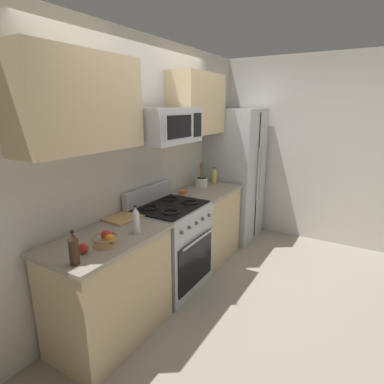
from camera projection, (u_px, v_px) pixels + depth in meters
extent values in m
plane|color=gray|center=(222.00, 302.00, 3.17)|extent=(16.00, 16.00, 0.00)
cube|color=beige|center=(140.00, 166.00, 3.30)|extent=(8.00, 0.10, 2.60)
cube|color=tan|center=(110.00, 290.00, 2.60)|extent=(0.99, 0.57, 0.88)
cube|color=gray|center=(106.00, 239.00, 2.48)|extent=(1.03, 0.61, 0.03)
cube|color=#B2B5BA|center=(171.00, 247.00, 3.34)|extent=(0.76, 0.61, 0.91)
cube|color=black|center=(196.00, 262.00, 3.22)|extent=(0.67, 0.01, 0.51)
cylinder|color=#B2B5BA|center=(198.00, 240.00, 3.14)|extent=(0.57, 0.02, 0.02)
cube|color=black|center=(170.00, 206.00, 3.22)|extent=(0.73, 0.55, 0.02)
cube|color=#B2B5BA|center=(149.00, 195.00, 3.33)|extent=(0.76, 0.06, 0.18)
torus|color=black|center=(170.00, 212.00, 3.00)|extent=(0.17, 0.17, 0.02)
torus|color=black|center=(190.00, 202.00, 3.31)|extent=(0.17, 0.17, 0.02)
torus|color=black|center=(149.00, 208.00, 3.13)|extent=(0.17, 0.17, 0.02)
torus|color=black|center=(170.00, 199.00, 3.43)|extent=(0.17, 0.17, 0.02)
cylinder|color=#4C4C51|center=(182.00, 233.00, 2.87)|extent=(0.04, 0.02, 0.04)
cylinder|color=#4C4C51|center=(190.00, 228.00, 2.99)|extent=(0.04, 0.02, 0.04)
cylinder|color=#4C4C51|center=(197.00, 223.00, 3.10)|extent=(0.04, 0.02, 0.04)
cylinder|color=#4C4C51|center=(203.00, 219.00, 3.21)|extent=(0.04, 0.02, 0.04)
cylinder|color=#4C4C51|center=(209.00, 215.00, 3.33)|extent=(0.04, 0.02, 0.04)
cube|color=tan|center=(207.00, 224.00, 4.03)|extent=(0.83, 0.57, 0.88)
cube|color=gray|center=(207.00, 190.00, 3.91)|extent=(0.87, 0.61, 0.03)
cube|color=#B2B5BA|center=(235.00, 175.00, 4.60)|extent=(0.78, 0.68, 1.88)
cube|color=black|center=(257.00, 177.00, 4.43)|extent=(0.01, 0.01, 1.79)
cylinder|color=#B2B5BA|center=(258.00, 175.00, 4.36)|extent=(0.02, 0.02, 0.75)
cylinder|color=#B2B5BA|center=(260.00, 174.00, 4.45)|extent=(0.02, 0.02, 0.75)
cube|color=beige|center=(286.00, 149.00, 4.62)|extent=(0.10, 8.00, 2.60)
cube|color=#B2B5BA|center=(166.00, 126.00, 3.02)|extent=(0.73, 0.40, 0.33)
cube|color=black|center=(180.00, 127.00, 2.87)|extent=(0.40, 0.01, 0.21)
cube|color=black|center=(198.00, 125.00, 3.14)|extent=(0.15, 0.01, 0.23)
cylinder|color=#B2B5BA|center=(166.00, 129.00, 2.63)|extent=(0.02, 0.02, 0.23)
cube|color=tan|center=(79.00, 103.00, 2.27)|extent=(1.02, 0.34, 0.70)
cube|color=tan|center=(197.00, 104.00, 3.72)|extent=(0.86, 0.34, 0.70)
cylinder|color=white|center=(201.00, 182.00, 4.03)|extent=(0.15, 0.15, 0.11)
cylinder|color=black|center=(201.00, 182.00, 4.03)|extent=(0.13, 0.13, 0.10)
cylinder|color=green|center=(204.00, 173.00, 4.01)|extent=(0.05, 0.06, 0.30)
cylinder|color=olive|center=(201.00, 174.00, 3.99)|extent=(0.02, 0.04, 0.28)
cylinder|color=olive|center=(202.00, 173.00, 4.00)|extent=(0.08, 0.05, 0.31)
cylinder|color=blue|center=(201.00, 173.00, 4.01)|extent=(0.04, 0.02, 0.31)
cylinder|color=green|center=(201.00, 175.00, 4.00)|extent=(0.08, 0.04, 0.26)
cylinder|color=olive|center=(202.00, 174.00, 4.01)|extent=(0.01, 0.04, 0.27)
cone|color=#9E7A4C|center=(105.00, 241.00, 2.32)|extent=(0.20, 0.20, 0.06)
torus|color=#9E7A4C|center=(105.00, 237.00, 2.32)|extent=(0.21, 0.21, 0.01)
sphere|color=red|center=(107.00, 235.00, 2.36)|extent=(0.08, 0.08, 0.08)
sphere|color=orange|center=(110.00, 239.00, 2.31)|extent=(0.07, 0.07, 0.07)
sphere|color=red|center=(83.00, 248.00, 2.20)|extent=(0.07, 0.07, 0.07)
cube|color=tan|center=(124.00, 218.00, 2.89)|extent=(0.34, 0.28, 0.02)
cylinder|color=#382314|center=(74.00, 252.00, 2.03)|extent=(0.06, 0.06, 0.17)
cone|color=#382314|center=(72.00, 236.00, 2.00)|extent=(0.06, 0.06, 0.05)
cylinder|color=black|center=(72.00, 232.00, 1.99)|extent=(0.03, 0.03, 0.01)
cylinder|color=silver|center=(136.00, 223.00, 2.54)|extent=(0.06, 0.06, 0.17)
cone|color=silver|center=(135.00, 210.00, 2.51)|extent=(0.05, 0.05, 0.05)
cylinder|color=black|center=(135.00, 206.00, 2.50)|extent=(0.02, 0.02, 0.01)
cylinder|color=gold|center=(214.00, 178.00, 4.19)|extent=(0.07, 0.07, 0.16)
cone|color=gold|center=(214.00, 170.00, 4.16)|extent=(0.06, 0.06, 0.05)
cylinder|color=black|center=(214.00, 168.00, 4.15)|extent=(0.03, 0.03, 0.01)
cylinder|color=#D1662D|center=(183.00, 192.00, 3.70)|extent=(0.11, 0.11, 0.04)
torus|color=#D1662D|center=(183.00, 191.00, 3.70)|extent=(0.11, 0.11, 0.01)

